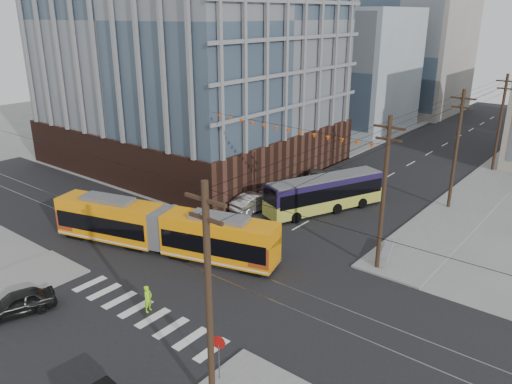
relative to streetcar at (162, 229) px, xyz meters
The scene contains 14 objects.
ground 6.84m from the streetcar, 32.05° to the right, with size 160.00×160.00×0.00m, color slate.
office_building 28.39m from the streetcar, 130.07° to the left, with size 30.00×25.00×28.60m, color #381E16.
bg_bldg_nw_near 50.34m from the streetcar, 103.23° to the left, with size 18.00×16.00×18.00m, color #8C99A5.
bg_bldg_nw_far 69.50m from the streetcar, 96.99° to the left, with size 16.00×18.00×20.00m, color gray.
utility_pole_near 17.41m from the streetcar, 33.99° to the right, with size 0.30×0.30×11.00m, color black.
streetcar is the anchor object (origin of this frame).
city_bus 15.76m from the streetcar, 70.22° to the left, with size 2.53×11.67×3.31m, color #1C1239, non-canonical shape.
black_sedan 11.26m from the streetcar, 91.55° to the right, with size 1.73×4.29×1.46m, color black.
parked_car_silver 10.97m from the streetcar, 88.38° to the left, with size 1.75×5.01×1.65m, color #B5B5B5.
parked_car_white 14.75m from the streetcar, 90.21° to the left, with size 1.91×4.71×1.37m, color silver.
parked_car_grey 21.34m from the streetcar, 88.35° to the left, with size 2.45×5.31×1.48m, color #575757.
pedestrian 8.39m from the streetcar, 47.58° to the right, with size 0.63×0.41×1.72m, color #9EF71A.
stop_sign 15.41m from the streetcar, 31.35° to the right, with size 0.74×0.74×2.45m, color #9F0E0A, non-canonical shape.
jersey_barrier 16.87m from the streetcar, 34.24° to the left, with size 0.86×3.82×0.76m, color gray.
Camera 1 is at (21.44, -19.05, 17.06)m, focal length 35.00 mm.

